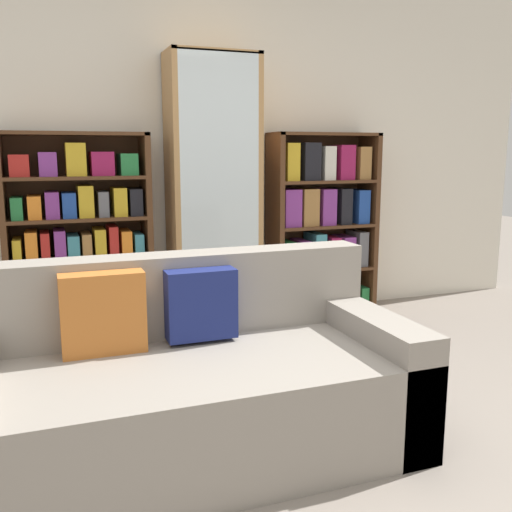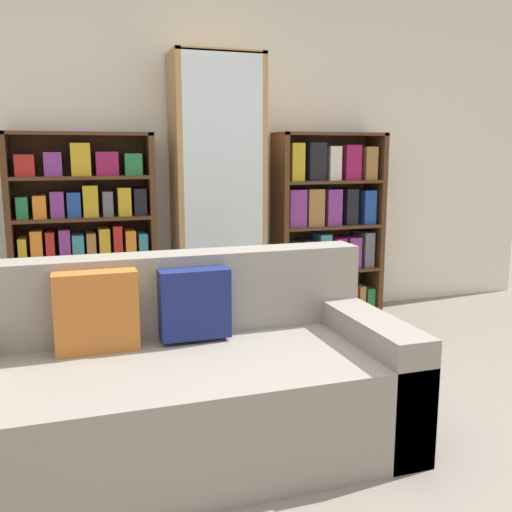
% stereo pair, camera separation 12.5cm
% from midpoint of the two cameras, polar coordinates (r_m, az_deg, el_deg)
% --- Properties ---
extents(ground_plane, '(16.00, 16.00, 0.00)m').
position_cam_midpoint_polar(ground_plane, '(2.45, 7.77, -22.45)').
color(ground_plane, gray).
extents(wall_back, '(6.27, 0.06, 2.70)m').
position_cam_midpoint_polar(wall_back, '(4.44, -6.31, 10.67)').
color(wall_back, silver).
rests_on(wall_back, ground).
extents(couch, '(1.96, 0.92, 0.84)m').
position_cam_midpoint_polar(couch, '(2.61, -6.13, -12.78)').
color(couch, gray).
rests_on(couch, ground).
extents(bookshelf_left, '(0.99, 0.32, 1.46)m').
position_cam_midpoint_polar(bookshelf_left, '(4.19, -15.98, 1.26)').
color(bookshelf_left, '#4C2D19').
rests_on(bookshelf_left, ground).
extents(display_cabinet, '(0.66, 0.36, 2.02)m').
position_cam_midpoint_polar(display_cabinet, '(4.28, -3.02, 6.03)').
color(display_cabinet, '#AD7F4C').
rests_on(display_cabinet, ground).
extents(bookshelf_right, '(0.88, 0.32, 1.47)m').
position_cam_midpoint_polar(bookshelf_right, '(4.65, 7.88, 2.97)').
color(bookshelf_right, '#4C2D19').
rests_on(bookshelf_right, ground).
extents(wine_bottle, '(0.09, 0.09, 0.36)m').
position_cam_midpoint_polar(wine_bottle, '(3.97, 7.27, -6.93)').
color(wine_bottle, '#143819').
rests_on(wine_bottle, ground).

